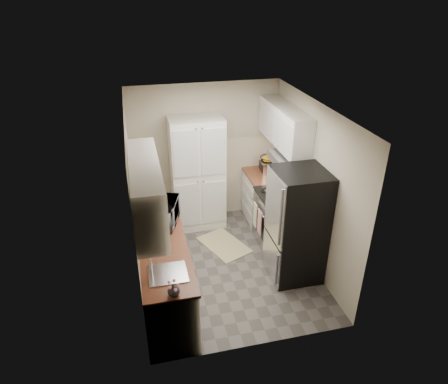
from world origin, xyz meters
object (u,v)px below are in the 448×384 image
object	(u,v)px
electric_range	(278,219)
microwave	(162,213)
wine_bottle	(145,197)
pantry_cabinet	(198,174)
toaster_oven	(268,166)
refrigerator	(297,225)

from	to	relation	value
electric_range	microwave	distance (m)	2.04
wine_bottle	pantry_cabinet	bearing A→B (deg)	39.78
electric_range	toaster_oven	size ratio (longest dim) A/B	3.20
refrigerator	wine_bottle	size ratio (longest dim) A/B	5.30
pantry_cabinet	wine_bottle	distance (m)	1.23
pantry_cabinet	electric_range	size ratio (longest dim) A/B	1.77
pantry_cabinet	electric_range	bearing A→B (deg)	-38.22
wine_bottle	microwave	bearing A→B (deg)	-68.43
microwave	wine_bottle	size ratio (longest dim) A/B	1.84
refrigerator	toaster_oven	world-z (taller)	refrigerator
microwave	toaster_oven	xyz separation A→B (m)	(2.02, 1.31, -0.06)
electric_range	refrigerator	size ratio (longest dim) A/B	0.66
electric_range	wine_bottle	bearing A→B (deg)	176.15
refrigerator	pantry_cabinet	bearing A→B (deg)	123.46
electric_range	wine_bottle	world-z (taller)	wine_bottle
pantry_cabinet	wine_bottle	xyz separation A→B (m)	(-0.94, -0.78, 0.08)
toaster_oven	microwave	bearing A→B (deg)	-142.07
toaster_oven	pantry_cabinet	bearing A→B (deg)	-175.08
electric_range	refrigerator	bearing A→B (deg)	-92.48
refrigerator	microwave	xyz separation A→B (m)	(-1.87, 0.41, 0.23)
pantry_cabinet	toaster_oven	xyz separation A→B (m)	(1.29, 0.00, 0.02)
refrigerator	microwave	size ratio (longest dim) A/B	2.89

